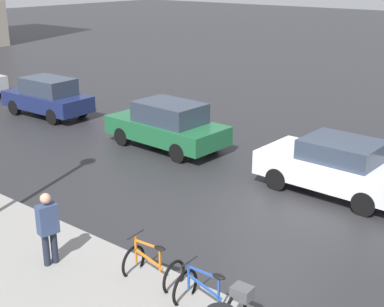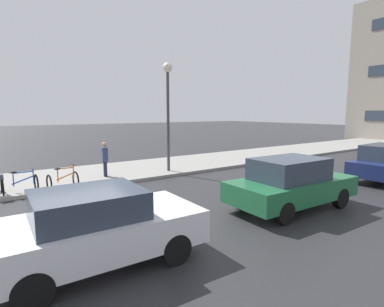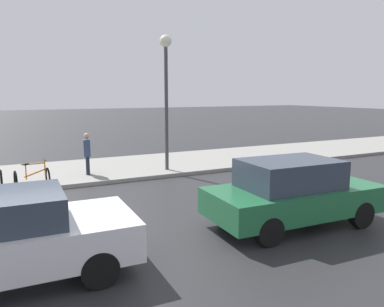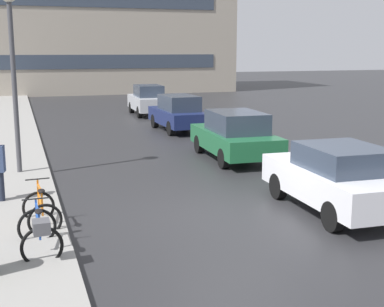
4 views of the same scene
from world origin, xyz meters
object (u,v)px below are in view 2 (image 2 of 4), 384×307
Objects in this scene: bicycle_nearest at (15,183)px; car_white at (96,227)px; streetlamp at (168,95)px; car_green at (291,183)px; bicycle_second at (63,180)px; pedestrian at (105,158)px.

car_white is at bearing 7.22° from bicycle_nearest.
car_white is at bearing -40.05° from streetlamp.
car_green is 0.81× the size of streetlamp.
car_green reaches higher than bicycle_second.
streetlamp is at bearing 80.35° from pedestrian.
bicycle_second is at bearing -85.66° from streetlamp.
pedestrian is at bearing 102.37° from bicycle_nearest.
bicycle_nearest is 0.83× the size of pedestrian.
bicycle_nearest is at bearing -93.66° from bicycle_second.
streetlamp reaches higher than pedestrian.
bicycle_nearest is 1.63m from bicycle_second.
bicycle_second is 0.65× the size of pedestrian.
bicycle_second is 0.25× the size of car_green.
bicycle_nearest is at bearing -172.78° from car_white.
car_green is 2.56× the size of pedestrian.
car_white reaches higher than bicycle_second.
bicycle_nearest is at bearing -77.63° from pedestrian.
car_green is (6.70, 7.05, 0.34)m from bicycle_nearest.
car_green is at bearing 24.41° from pedestrian.
bicycle_second is 2.29m from pedestrian.
pedestrian is at bearing -99.65° from streetlamp.
pedestrian reaches higher than bicycle_nearest.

